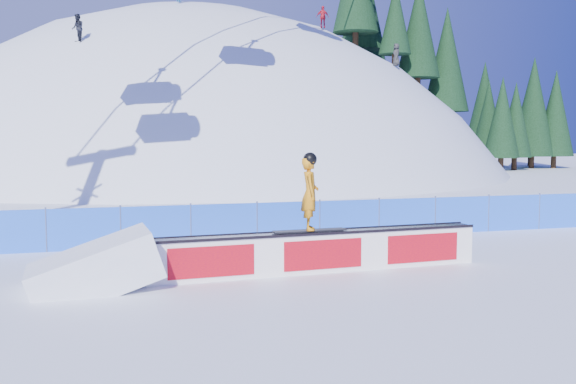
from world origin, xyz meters
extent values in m
plane|color=white|center=(0.00, 0.00, 0.00)|extent=(160.00, 160.00, 0.00)
sphere|color=white|center=(0.00, 42.00, -18.00)|extent=(64.00, 64.00, 64.00)
cylinder|color=#311F13|center=(13.16, 40.22, 11.71)|extent=(0.50, 0.50, 1.40)
cylinder|color=#311F13|center=(14.54, 42.59, 11.10)|extent=(0.50, 0.50, 1.40)
cone|color=black|center=(14.54, 42.59, 14.97)|extent=(2.88, 2.88, 6.54)
cylinder|color=#311F13|center=(18.55, 43.56, 8.63)|extent=(0.50, 0.50, 1.40)
cone|color=black|center=(18.55, 43.56, 13.14)|extent=(3.44, 3.44, 7.82)
cylinder|color=#311F13|center=(18.94, 44.95, 8.23)|extent=(0.50, 0.50, 1.40)
cone|color=black|center=(18.94, 44.95, 12.75)|extent=(3.45, 3.45, 7.84)
cylinder|color=#311F13|center=(21.84, 36.38, 5.31)|extent=(0.50, 0.50, 1.40)
cone|color=black|center=(21.84, 36.38, 10.15)|extent=(3.74, 3.74, 8.49)
cylinder|color=#311F13|center=(23.42, 36.80, 3.77)|extent=(0.50, 0.50, 1.40)
cone|color=black|center=(23.42, 36.80, 9.08)|extent=(4.14, 4.14, 9.41)
cylinder|color=#311F13|center=(24.72, 42.77, 2.91)|extent=(0.50, 0.50, 1.40)
cone|color=black|center=(24.72, 42.77, 6.77)|extent=(2.87, 2.87, 6.53)
cylinder|color=#311F13|center=(26.20, 44.64, 0.79)|extent=(0.50, 0.50, 1.40)
cone|color=black|center=(26.20, 44.64, 5.47)|extent=(3.59, 3.59, 8.17)
cylinder|color=#311F13|center=(26.66, 41.53, 0.60)|extent=(0.50, 0.50, 1.40)
cone|color=black|center=(26.66, 41.53, 5.94)|extent=(4.17, 4.17, 9.47)
cylinder|color=#311F13|center=(30.48, 36.36, 0.60)|extent=(0.50, 0.50, 1.40)
cone|color=black|center=(30.48, 36.36, 6.12)|extent=(4.33, 4.33, 9.84)
cylinder|color=#311F13|center=(30.77, 36.39, 0.60)|extent=(0.50, 0.50, 1.40)
cone|color=black|center=(30.77, 36.39, 4.84)|extent=(3.20, 3.20, 7.27)
cylinder|color=#311F13|center=(32.63, 43.57, 0.60)|extent=(0.50, 0.50, 1.40)
cone|color=black|center=(32.63, 43.57, 6.16)|extent=(4.37, 4.37, 9.92)
cylinder|color=#311F13|center=(34.98, 42.58, 0.60)|extent=(0.50, 0.50, 1.40)
cone|color=black|center=(34.98, 42.58, 5.89)|extent=(4.12, 4.12, 9.37)
cylinder|color=#311F13|center=(36.91, 42.79, 0.60)|extent=(0.50, 0.50, 1.40)
cone|color=black|center=(36.91, 42.79, 5.83)|extent=(4.07, 4.07, 9.25)
cube|color=blue|center=(0.00, 4.50, 0.60)|extent=(22.00, 0.03, 1.20)
cylinder|color=#44507B|center=(-9.00, 4.50, 0.65)|extent=(0.05, 0.05, 1.30)
cylinder|color=#44507B|center=(-7.00, 4.50, 0.65)|extent=(0.05, 0.05, 1.30)
cylinder|color=#44507B|center=(-5.00, 4.50, 0.65)|extent=(0.05, 0.05, 1.30)
cylinder|color=#44507B|center=(-3.00, 4.50, 0.65)|extent=(0.05, 0.05, 1.30)
cylinder|color=#44507B|center=(-1.00, 4.50, 0.65)|extent=(0.05, 0.05, 1.30)
cylinder|color=#44507B|center=(1.00, 4.50, 0.65)|extent=(0.05, 0.05, 1.30)
cylinder|color=#44507B|center=(3.00, 4.50, 0.65)|extent=(0.05, 0.05, 1.30)
cylinder|color=#44507B|center=(5.00, 4.50, 0.65)|extent=(0.05, 0.05, 1.30)
cylinder|color=#44507B|center=(7.00, 4.50, 0.65)|extent=(0.05, 0.05, 1.30)
cube|color=white|center=(-2.54, 0.00, 0.46)|extent=(8.19, 0.95, 0.92)
cube|color=gray|center=(-2.54, 0.00, 0.94)|extent=(8.11, 0.97, 0.04)
cube|color=black|center=(-2.52, -0.27, 0.95)|extent=(8.16, 0.47, 0.06)
cube|color=black|center=(-2.55, 0.27, 0.95)|extent=(8.16, 0.47, 0.06)
cube|color=red|center=(-2.52, -0.27, 0.46)|extent=(7.75, 0.44, 0.69)
cube|color=red|center=(-2.55, 0.26, 0.46)|extent=(7.75, 0.44, 0.69)
cube|color=black|center=(-2.78, -0.02, 1.00)|extent=(1.79, 0.42, 0.03)
imported|color=orange|center=(-2.78, -0.02, 1.88)|extent=(0.55, 0.71, 1.72)
sphere|color=black|center=(-2.78, -0.02, 2.68)|extent=(0.32, 0.32, 0.32)
imported|color=black|center=(-8.80, 26.99, 9.68)|extent=(0.86, 0.96, 1.65)
imported|color=red|center=(8.79, 32.85, 12.20)|extent=(1.03, 0.61, 1.65)
imported|color=#2A2A2A|center=(13.78, 30.34, 9.25)|extent=(0.62, 0.86, 1.65)
camera|label=1|loc=(-7.37, -14.26, 3.24)|focal=40.00mm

